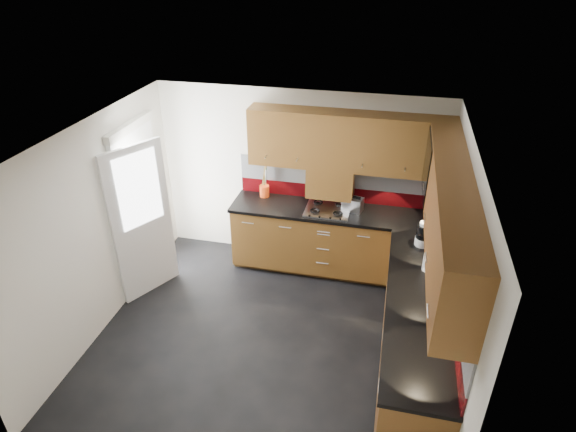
% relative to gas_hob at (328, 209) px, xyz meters
% --- Properties ---
extents(room, '(4.00, 3.80, 2.64)m').
position_rel_gas_hob_xyz_m(room, '(-0.45, -1.47, 0.54)').
color(room, black).
extents(base_cabinets, '(2.70, 3.20, 0.95)m').
position_rel_gas_hob_xyz_m(base_cabinets, '(0.62, -0.75, -0.52)').
color(base_cabinets, brown).
rests_on(base_cabinets, room).
extents(countertop, '(2.72, 3.22, 0.04)m').
position_rel_gas_hob_xyz_m(countertop, '(0.60, -0.77, -0.03)').
color(countertop, black).
rests_on(countertop, base_cabinets).
extents(backsplash, '(2.70, 3.20, 0.54)m').
position_rel_gas_hob_xyz_m(backsplash, '(0.83, -0.54, 0.26)').
color(backsplash, maroon).
rests_on(backsplash, countertop).
extents(upper_cabinets, '(2.50, 3.20, 0.72)m').
position_rel_gas_hob_xyz_m(upper_cabinets, '(0.78, -0.69, 0.88)').
color(upper_cabinets, brown).
rests_on(upper_cabinets, room).
extents(extractor_hood, '(0.60, 0.33, 0.40)m').
position_rel_gas_hob_xyz_m(extractor_hood, '(0.00, 0.17, 0.33)').
color(extractor_hood, brown).
rests_on(extractor_hood, room).
extents(glass_cabinet, '(0.32, 0.80, 0.66)m').
position_rel_gas_hob_xyz_m(glass_cabinet, '(1.26, -0.40, 0.91)').
color(glass_cabinet, black).
rests_on(glass_cabinet, room).
extents(back_door, '(0.42, 1.19, 2.04)m').
position_rel_gas_hob_xyz_m(back_door, '(-2.23, -0.72, 0.08)').
color(back_door, white).
rests_on(back_door, room).
extents(gas_hob, '(0.57, 0.50, 0.04)m').
position_rel_gas_hob_xyz_m(gas_hob, '(0.00, 0.00, 0.00)').
color(gas_hob, silver).
rests_on(gas_hob, countertop).
extents(utensil_pot, '(0.13, 0.13, 0.46)m').
position_rel_gas_hob_xyz_m(utensil_pot, '(-0.90, 0.20, 0.09)').
color(utensil_pot, '#CD4013').
rests_on(utensil_pot, countertop).
extents(toaster, '(0.29, 0.21, 0.19)m').
position_rel_gas_hob_xyz_m(toaster, '(0.31, 0.08, 0.07)').
color(toaster, silver).
rests_on(toaster, countertop).
extents(food_processor, '(0.18, 0.18, 0.29)m').
position_rel_gas_hob_xyz_m(food_processor, '(1.18, -0.56, 0.12)').
color(food_processor, white).
rests_on(food_processor, countertop).
extents(paper_towel, '(0.14, 0.14, 0.28)m').
position_rel_gas_hob_xyz_m(paper_towel, '(1.24, -1.05, 0.12)').
color(paper_towel, white).
rests_on(paper_towel, countertop).
extents(orange_cloth, '(0.14, 0.13, 0.01)m').
position_rel_gas_hob_xyz_m(orange_cloth, '(1.21, -0.39, -0.01)').
color(orange_cloth, red).
rests_on(orange_cloth, countertop).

